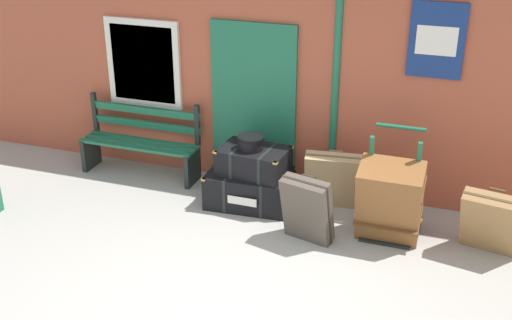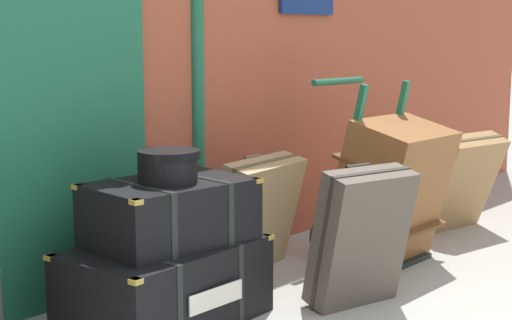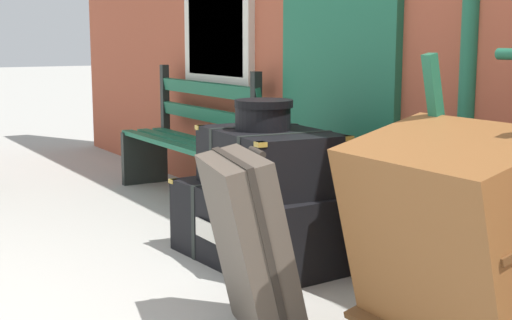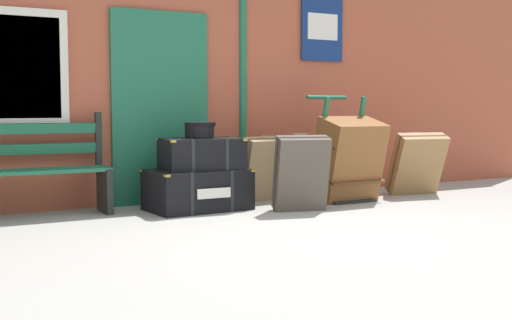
{
  "view_description": "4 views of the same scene",
  "coord_description": "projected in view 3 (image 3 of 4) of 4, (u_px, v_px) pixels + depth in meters",
  "views": [
    {
      "loc": [
        1.95,
        -4.75,
        3.78
      ],
      "look_at": [
        -0.36,
        1.89,
        0.56
      ],
      "focal_mm": 45.18,
      "sensor_mm": 36.0,
      "label": 1
    },
    {
      "loc": [
        -2.94,
        -1.07,
        1.46
      ],
      "look_at": [
        0.02,
        1.57,
        0.83
      ],
      "focal_mm": 53.84,
      "sensor_mm": 36.0,
      "label": 2
    },
    {
      "loc": [
        2.95,
        -0.28,
        1.23
      ],
      "look_at": [
        -0.46,
        1.78,
        0.57
      ],
      "focal_mm": 51.26,
      "sensor_mm": 36.0,
      "label": 3
    },
    {
      "loc": [
        -3.11,
        -4.38,
        1.06
      ],
      "look_at": [
        0.15,
        1.59,
        0.51
      ],
      "focal_mm": 46.03,
      "sensor_mm": 36.0,
      "label": 4
    }
  ],
  "objects": [
    {
      "name": "porters_trolley",
      "position": [
        495.0,
        314.0,
        2.57
      ],
      "size": [
        0.71,
        0.62,
        1.19
      ],
      "color": "black",
      "rests_on": "ground"
    },
    {
      "name": "platform_bench",
      "position": [
        189.0,
        142.0,
        5.61
      ],
      "size": [
        1.6,
        0.43,
        1.01
      ],
      "color": "#1E6647",
      "rests_on": "ground"
    },
    {
      "name": "round_hatbox",
      "position": [
        263.0,
        112.0,
        3.95
      ],
      "size": [
        0.32,
        0.32,
        0.16
      ],
      "color": "black",
      "rests_on": "steamer_trunk_middle"
    },
    {
      "name": "steamer_trunk_base",
      "position": [
        263.0,
        224.0,
        4.08
      ],
      "size": [
        1.05,
        0.71,
        0.43
      ],
      "color": "black",
      "rests_on": "ground"
    },
    {
      "name": "steamer_trunk_middle",
      "position": [
        270.0,
        159.0,
        3.98
      ],
      "size": [
        0.85,
        0.61,
        0.33
      ],
      "color": "black",
      "rests_on": "steamer_trunk_base"
    },
    {
      "name": "suitcase_beige",
      "position": [
        251.0,
        246.0,
        3.0
      ],
      "size": [
        0.6,
        0.47,
        0.79
      ],
      "color": "#51473D",
      "rests_on": "ground"
    },
    {
      "name": "large_brown_trunk",
      "position": [
        463.0,
        265.0,
        2.45
      ],
      "size": [
        0.7,
        0.64,
        0.96
      ],
      "color": "brown",
      "rests_on": "ground"
    },
    {
      "name": "suitcase_oxblood",
      "position": [
        422.0,
        229.0,
        3.35
      ],
      "size": [
        0.72,
        0.44,
        0.74
      ],
      "color": "tan",
      "rests_on": "ground"
    }
  ]
}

